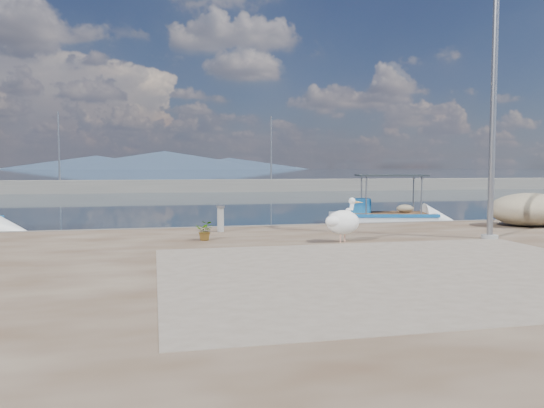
{
  "coord_description": "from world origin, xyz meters",
  "views": [
    {
      "loc": [
        -3.53,
        -11.99,
        2.43
      ],
      "look_at": [
        0.0,
        3.8,
        1.3
      ],
      "focal_mm": 35.0,
      "sensor_mm": 36.0,
      "label": 1
    }
  ],
  "objects": [
    {
      "name": "net_pile_c",
      "position": [
        8.48,
        3.04,
        1.04
      ],
      "size": [
        2.76,
        1.97,
        1.09
      ],
      "primitive_type": "ellipsoid",
      "color": "#BCAD8B",
      "rests_on": "quay"
    },
    {
      "name": "mountains",
      "position": [
        4.39,
        650.0,
        9.51
      ],
      "size": [
        370.0,
        280.0,
        22.0
      ],
      "color": "#28384C",
      "rests_on": "ground"
    },
    {
      "name": "lamp_post",
      "position": [
        5.32,
        0.63,
        3.8
      ],
      "size": [
        0.44,
        0.96,
        7.0
      ],
      "color": "gray",
      "rests_on": "quay"
    },
    {
      "name": "quay",
      "position": [
        0.0,
        -6.0,
        0.25
      ],
      "size": [
        44.0,
        22.0,
        0.5
      ],
      "primitive_type": "cube",
      "color": "#462E1E",
      "rests_on": "ground"
    },
    {
      "name": "breakwater",
      "position": [
        -0.0,
        40.0,
        0.6
      ],
      "size": [
        120.0,
        2.2,
        7.5
      ],
      "color": "gray",
      "rests_on": "ground"
    },
    {
      "name": "potted_plant",
      "position": [
        -2.22,
        1.93,
        0.76
      ],
      "size": [
        0.58,
        0.54,
        0.52
      ],
      "primitive_type": "imported",
      "rotation": [
        0.0,
        0.0,
        -0.34
      ],
      "color": "#33722D",
      "rests_on": "quay"
    },
    {
      "name": "pelican",
      "position": [
        1.21,
        0.8,
        1.04
      ],
      "size": [
        1.2,
        0.81,
        1.14
      ],
      "rotation": [
        0.0,
        0.0,
        0.37
      ],
      "color": "tan",
      "rests_on": "quay"
    },
    {
      "name": "quay_patch",
      "position": [
        1.0,
        -3.0,
        0.5
      ],
      "size": [
        9.0,
        7.0,
        0.01
      ],
      "primitive_type": "cube",
      "color": "gray",
      "rests_on": "quay"
    },
    {
      "name": "ground",
      "position": [
        0.0,
        0.0,
        0.0
      ],
      "size": [
        1400.0,
        1400.0,
        0.0
      ],
      "primitive_type": "plane",
      "color": "#162635",
      "rests_on": "ground"
    },
    {
      "name": "bollard_near",
      "position": [
        -1.6,
        3.69,
        0.93
      ],
      "size": [
        0.26,
        0.26,
        0.79
      ],
      "color": "gray",
      "rests_on": "quay"
    },
    {
      "name": "boat_right",
      "position": [
        6.16,
        8.68,
        0.19
      ],
      "size": [
        5.38,
        2.81,
        2.47
      ],
      "rotation": [
        0.0,
        0.0,
        -0.23
      ],
      "color": "white",
      "rests_on": "ground"
    }
  ]
}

